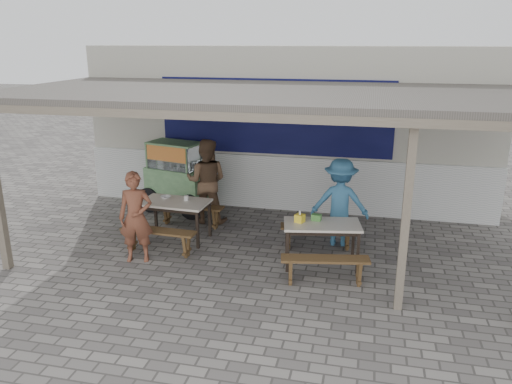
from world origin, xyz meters
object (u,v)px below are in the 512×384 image
object	(u,v)px
condiment_jar	(186,198)
bench_right_wall	(318,232)
table_left	(175,205)
condiment_bowl	(166,197)
patron_street_side	(136,217)
patron_right_table	(340,202)
tissue_box	(300,218)
table_right	(322,228)
vendor_cart	(177,174)
bench_right_street	(325,265)
bench_left_wall	(191,210)
patron_wall_side	(207,181)
donation_box	(316,217)
bench_left_street	(158,236)

from	to	relation	value
condiment_jar	bench_right_wall	bearing A→B (deg)	0.66
table_left	condiment_bowl	distance (m)	0.29
table_left	patron_street_side	world-z (taller)	patron_street_side
table_left	patron_right_table	size ratio (longest dim) A/B	0.80
bench_right_wall	tissue_box	bearing A→B (deg)	-119.61
table_right	tissue_box	world-z (taller)	tissue_box
bench_right_wall	vendor_cart	bearing A→B (deg)	146.04
bench_right_street	vendor_cart	bearing A→B (deg)	131.12
bench_left_wall	patron_wall_side	xyz separation A→B (m)	(0.24, 0.34, 0.54)
vendor_cart	condiment_bowl	xyz separation A→B (m)	(0.33, -1.41, -0.06)
vendor_cart	donation_box	world-z (taller)	vendor_cart
patron_street_side	patron_right_table	world-z (taller)	patron_right_table
table_right	patron_wall_side	size ratio (longest dim) A/B	0.77
table_left	patron_right_table	xyz separation A→B (m)	(3.01, 0.45, 0.14)
bench_right_wall	tissue_box	size ratio (longest dim) A/B	10.14
table_left	bench_right_wall	distance (m)	2.69
bench_right_street	vendor_cart	distance (m)	4.47
patron_right_table	bench_left_street	bearing A→B (deg)	19.44
patron_right_table	condiment_jar	bearing A→B (deg)	5.75
table_left	bench_left_wall	bearing A→B (deg)	90.00
patron_street_side	condiment_jar	world-z (taller)	patron_street_side
bench_right_street	patron_right_table	xyz separation A→B (m)	(0.09, 1.68, 0.48)
condiment_bowl	patron_right_table	bearing A→B (deg)	5.68
bench_left_street	bench_right_wall	world-z (taller)	same
bench_right_street	condiment_jar	size ratio (longest dim) A/B	14.84
condiment_bowl	table_right	bearing A→B (deg)	-12.68
bench_right_wall	vendor_cart	distance (m)	3.56
bench_left_street	patron_right_table	bearing A→B (deg)	24.03
bench_right_street	condiment_jar	bearing A→B (deg)	143.62
table_right	condiment_bowl	bearing A→B (deg)	156.93
tissue_box	condiment_jar	bearing A→B (deg)	163.25
vendor_cart	condiment_jar	world-z (taller)	vendor_cart
bench_right_wall	table_left	bearing A→B (deg)	172.36
patron_wall_side	condiment_jar	xyz separation A→B (m)	(-0.09, -0.95, -0.07)
bench_left_wall	donation_box	xyz separation A→B (m)	(2.64, -1.14, 0.47)
table_left	condiment_bowl	size ratio (longest dim) A/B	7.01
vendor_cart	donation_box	size ratio (longest dim) A/B	12.55
donation_box	tissue_box	bearing A→B (deg)	-151.15
tissue_box	donation_box	bearing A→B (deg)	28.85
table_left	patron_wall_side	bearing A→B (deg)	78.40
patron_right_table	tissue_box	xyz separation A→B (m)	(-0.59, -1.02, 0.01)
tissue_box	bench_right_street	bearing A→B (deg)	-53.11
table_left	condiment_jar	world-z (taller)	condiment_jar
bench_left_street	table_right	bearing A→B (deg)	6.39
bench_right_street	bench_left_street	bearing A→B (deg)	159.61
patron_right_table	patron_wall_side	bearing A→B (deg)	-13.72
table_left	bench_left_wall	world-z (taller)	table_left
bench_left_street	bench_right_wall	xyz separation A→B (m)	(2.71, 0.84, -0.00)
table_right	patron_street_side	xyz separation A→B (m)	(-3.07, -0.49, 0.11)
table_left	table_right	bearing A→B (deg)	-7.94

